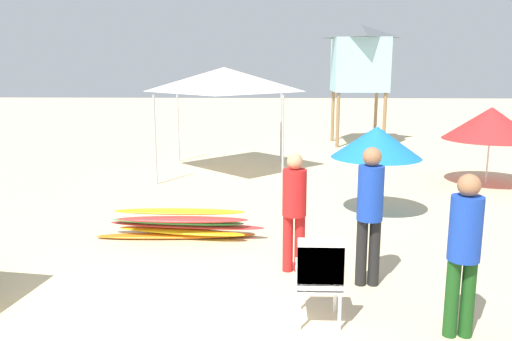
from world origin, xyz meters
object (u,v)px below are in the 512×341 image
lifeguard_near_center (464,245)px  popup_canopy (224,80)px  surfboard_pile (181,225)px  stacked_plastic_chairs (319,272)px  beach_umbrella_left (491,123)px  lifeguard_far_right (370,207)px  lifeguard_near_left (294,205)px  lifeguard_tower (360,58)px  beach_umbrella_far (377,142)px

lifeguard_near_center → popup_canopy: bearing=110.7°
surfboard_pile → lifeguard_near_center: lifeguard_near_center is taller
stacked_plastic_chairs → beach_umbrella_left: beach_umbrella_left is taller
surfboard_pile → lifeguard_far_right: (2.68, -1.73, 0.80)m
surfboard_pile → popup_canopy: 5.80m
surfboard_pile → lifeguard_near_center: bearing=-41.4°
lifeguard_near_center → lifeguard_far_right: 1.45m
surfboard_pile → lifeguard_near_center: 4.59m
surfboard_pile → popup_canopy: bearing=87.6°
stacked_plastic_chairs → popup_canopy: 8.56m
lifeguard_near_left → stacked_plastic_chairs: bearing=-82.0°
stacked_plastic_chairs → lifeguard_far_right: lifeguard_far_right is taller
lifeguard_near_center → beach_umbrella_left: bearing=66.5°
stacked_plastic_chairs → lifeguard_near_left: 1.56m
stacked_plastic_chairs → lifeguard_tower: bearing=79.5°
popup_canopy → beach_umbrella_far: bearing=-51.4°
lifeguard_tower → beach_umbrella_far: size_ratio=2.46×
lifeguard_far_right → lifeguard_tower: size_ratio=0.43×
stacked_plastic_chairs → beach_umbrella_left: bearing=56.9°
lifeguard_near_left → lifeguard_near_center: 2.35m
lifeguard_near_left → beach_umbrella_left: (4.68, 5.34, 0.52)m
lifeguard_far_right → beach_umbrella_left: size_ratio=0.84×
lifeguard_near_left → lifeguard_far_right: size_ratio=0.91×
popup_canopy → beach_umbrella_left: 6.43m
stacked_plastic_chairs → lifeguard_tower: size_ratio=0.25×
lifeguard_far_right → beach_umbrella_left: bearing=56.9°
lifeguard_far_right → beach_umbrella_left: (3.76, 5.76, 0.42)m
surfboard_pile → popup_canopy: (0.23, 5.38, 2.16)m
stacked_plastic_chairs → lifeguard_near_center: (1.42, -0.18, 0.38)m
popup_canopy → beach_umbrella_left: (6.22, -1.34, -0.94)m
lifeguard_near_center → beach_umbrella_left: 7.67m
lifeguard_near_center → lifeguard_near_left: bearing=134.0°
surfboard_pile → lifeguard_far_right: size_ratio=1.55×
popup_canopy → lifeguard_near_left: bearing=-77.0°
lifeguard_near_center → lifeguard_tower: lifeguard_tower is taller
lifeguard_near_center → beach_umbrella_left: beach_umbrella_left is taller
lifeguard_near_center → lifeguard_tower: size_ratio=0.42×
lifeguard_tower → beach_umbrella_left: bearing=-72.6°
lifeguard_far_right → beach_umbrella_far: (0.68, 3.18, 0.35)m
lifeguard_near_center → popup_canopy: 9.06m
surfboard_pile → beach_umbrella_left: size_ratio=1.29×
lifeguard_far_right → beach_umbrella_far: lifeguard_far_right is taller
beach_umbrella_left → lifeguard_near_center: bearing=-113.5°
popup_canopy → lifeguard_tower: size_ratio=0.73×
stacked_plastic_chairs → lifeguard_near_left: lifeguard_near_left is taller
beach_umbrella_far → lifeguard_near_left: bearing=-120.0°
stacked_plastic_chairs → surfboard_pile: stacked_plastic_chairs is taller
lifeguard_near_center → popup_canopy: (-3.17, 8.37, 1.40)m
lifeguard_near_left → lifeguard_tower: 12.20m
popup_canopy → stacked_plastic_chairs: bearing=-77.9°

